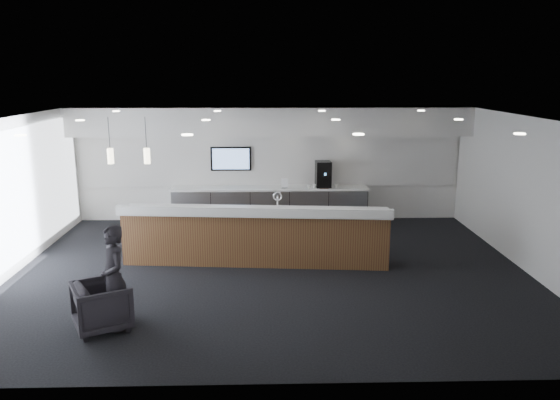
{
  "coord_description": "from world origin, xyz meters",
  "views": [
    {
      "loc": [
        -0.12,
        -10.14,
        3.8
      ],
      "look_at": [
        0.2,
        1.3,
        1.15
      ],
      "focal_mm": 35.0,
      "sensor_mm": 36.0,
      "label": 1
    }
  ],
  "objects_px": {
    "armchair": "(102,306)",
    "lounge_guest": "(114,278)",
    "service_counter": "(256,235)",
    "coffee_machine": "(323,174)"
  },
  "relations": [
    {
      "from": "service_counter",
      "to": "armchair",
      "type": "xyz_separation_m",
      "value": [
        -2.28,
        -2.96,
        -0.2
      ]
    },
    {
      "from": "armchair",
      "to": "lounge_guest",
      "type": "bearing_deg",
      "value": -111.25
    },
    {
      "from": "service_counter",
      "to": "armchair",
      "type": "height_order",
      "value": "service_counter"
    },
    {
      "from": "service_counter",
      "to": "coffee_machine",
      "type": "relative_size",
      "value": 8.23
    },
    {
      "from": "lounge_guest",
      "to": "coffee_machine",
      "type": "bearing_deg",
      "value": 116.92
    },
    {
      "from": "armchair",
      "to": "lounge_guest",
      "type": "height_order",
      "value": "lounge_guest"
    },
    {
      "from": "service_counter",
      "to": "armchair",
      "type": "bearing_deg",
      "value": -122.51
    },
    {
      "from": "lounge_guest",
      "to": "armchair",
      "type": "bearing_deg",
      "value": -114.9
    },
    {
      "from": "coffee_machine",
      "to": "service_counter",
      "type": "bearing_deg",
      "value": -121.54
    },
    {
      "from": "armchair",
      "to": "service_counter",
      "type": "bearing_deg",
      "value": -64.85
    }
  ]
}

